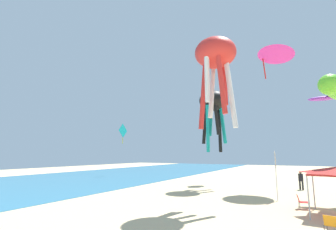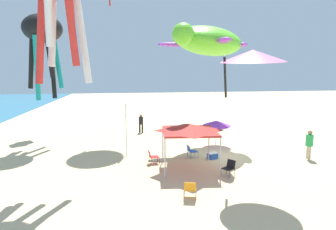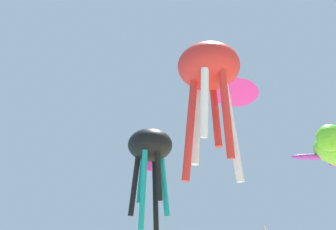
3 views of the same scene
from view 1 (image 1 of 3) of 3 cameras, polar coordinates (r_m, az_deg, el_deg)
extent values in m
cube|color=teal|center=(32.01, -28.41, -13.93)|extent=(120.00, 22.90, 0.02)
cylinder|color=#B7B7BC|center=(14.72, 30.23, -16.49)|extent=(0.07, 0.07, 2.14)
cylinder|color=#B7B7BC|center=(17.58, 31.13, -15.02)|extent=(0.07, 0.07, 2.14)
cylinder|color=black|center=(13.03, 33.42, -21.28)|extent=(0.02, 0.02, 0.40)
cylinder|color=black|center=(12.53, 32.95, -21.86)|extent=(0.02, 0.02, 0.40)
cube|color=orange|center=(12.68, 34.33, -20.64)|extent=(0.63, 0.63, 0.03)
cube|color=orange|center=(12.36, 34.00, -20.02)|extent=(0.25, 0.51, 0.41)
cylinder|color=black|center=(17.21, 30.47, -18.18)|extent=(0.02, 0.02, 0.40)
cylinder|color=black|center=(17.72, 30.22, -17.90)|extent=(0.02, 0.02, 0.40)
cylinder|color=black|center=(17.15, 28.67, -18.35)|extent=(0.02, 0.02, 0.40)
cylinder|color=black|center=(17.66, 28.47, -18.07)|extent=(0.02, 0.02, 0.40)
cube|color=red|center=(17.40, 29.41, -17.48)|extent=(0.58, 0.58, 0.03)
cube|color=red|center=(17.34, 28.36, -16.88)|extent=(0.51, 0.19, 0.41)
cylinder|color=silver|center=(19.29, 24.15, -12.93)|extent=(0.06, 0.06, 3.46)
cube|color=orange|center=(19.41, 23.99, -9.71)|extent=(0.30, 0.02, 1.10)
cylinder|color=black|center=(26.29, 28.70, -14.35)|extent=(0.15, 0.15, 0.78)
cylinder|color=black|center=(26.08, 29.21, -14.36)|extent=(0.15, 0.15, 0.78)
cylinder|color=black|center=(26.12, 28.83, -12.78)|extent=(0.40, 0.40, 0.67)
sphere|color=#A87A56|center=(26.08, 28.75, -11.77)|extent=(0.25, 0.25, 0.25)
cube|color=white|center=(29.92, 12.19, 3.22)|extent=(1.37, 1.39, 0.94)
cube|color=#E02D9E|center=(29.69, 12.27, 0.98)|extent=(1.37, 1.39, 0.94)
cone|color=#E02D9E|center=(27.64, 24.12, 13.41)|extent=(4.68, 4.66, 1.53)
cylinder|color=red|center=(27.91, 21.72, 10.48)|extent=(0.49, 0.32, 2.58)
ellipsoid|color=red|center=(17.36, 11.11, 14.18)|extent=(2.80, 2.80, 2.05)
cylinder|color=red|center=(17.34, 13.25, 7.04)|extent=(0.60, 0.44, 3.00)
cylinder|color=white|center=(17.36, 10.32, 5.51)|extent=(0.63, 0.56, 3.82)
cylinder|color=red|center=(16.60, 8.32, 4.67)|extent=(0.40, 0.78, 4.63)
cylinder|color=white|center=(15.99, 9.24, 8.30)|extent=(0.60, 0.44, 3.00)
cylinder|color=red|center=(15.73, 12.54, 7.13)|extent=(0.63, 0.56, 3.82)
cylinder|color=white|center=(16.32, 14.57, 5.11)|extent=(0.40, 0.78, 4.63)
cube|color=teal|center=(38.78, -10.58, -3.64)|extent=(2.22, 0.21, 2.22)
cylinder|color=yellow|center=(38.68, -10.64, -5.52)|extent=(0.08, 0.08, 1.57)
sphere|color=#66D82D|center=(19.57, 33.86, 5.99)|extent=(1.43, 1.43, 1.43)
ellipsoid|color=purple|center=(21.99, 32.95, 3.32)|extent=(0.95, 2.24, 0.32)
ellipsoid|color=black|center=(25.04, 10.57, 3.34)|extent=(2.80, 2.80, 2.04)
cylinder|color=black|center=(23.84, 11.44, -1.03)|extent=(0.56, 0.51, 2.99)
cylinder|color=teal|center=(24.48, 12.83, -2.17)|extent=(0.38, 0.70, 3.80)
cylinder|color=black|center=(25.27, 12.10, -3.34)|extent=(0.75, 0.50, 4.63)
cylinder|color=teal|center=(25.52, 10.04, -1.60)|extent=(0.56, 0.51, 2.99)
cylinder|color=black|center=(24.80, 8.69, -2.38)|extent=(0.38, 0.70, 3.80)
cylinder|color=teal|center=(23.90, 9.36, -3.10)|extent=(0.75, 0.50, 4.63)
camera|label=2|loc=(3.19, -25.66, 33.98)|focal=29.44mm
camera|label=3|loc=(6.81, -67.19, -13.48)|focal=41.77mm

